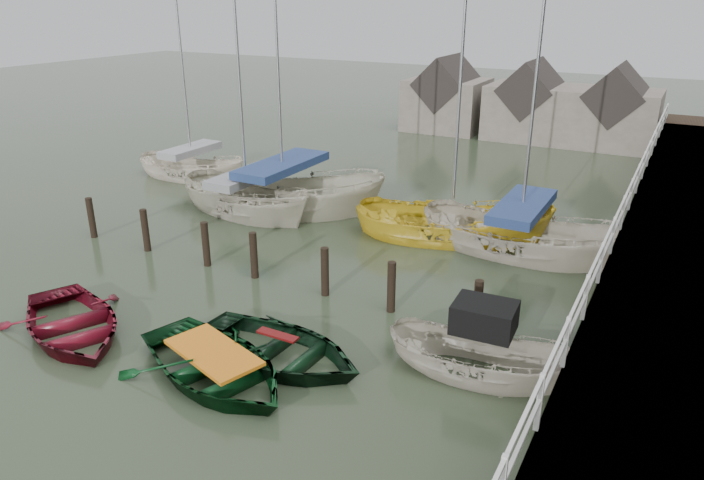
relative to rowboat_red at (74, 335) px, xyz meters
The scene contains 13 objects.
ground 3.58m from the rowboat_red, 30.76° to the left, with size 120.00×120.00×0.00m, color #2B3622.
pier 17.26m from the rowboat_red, 43.31° to the left, with size 3.04×32.00×2.70m.
mooring_pilings 5.23m from the rowboat_red, 67.93° to the left, with size 13.72×0.22×1.80m.
far_sheds 28.16m from the rowboat_red, 82.01° to the left, with size 14.00×4.08×4.39m.
rowboat_red is the anchor object (origin of this frame).
rowboat_green 4.28m from the rowboat_red, ahead, with size 3.13×4.38×0.91m, color black.
rowboat_dkgreen 5.27m from the rowboat_red, 15.86° to the left, with size 3.03×4.24×0.88m, color black.
motorboat 9.69m from the rowboat_red, 18.43° to the left, with size 4.18×1.79×2.45m.
sailboat_a 9.56m from the rowboat_red, 101.29° to the left, with size 6.49×3.35×10.63m.
sailboat_b 10.34m from the rowboat_red, 94.75° to the left, with size 8.34×5.37×11.46m.
sailboat_c 12.07m from the rowboat_red, 61.22° to the left, with size 7.06×4.27×11.01m.
sailboat_d 13.25m from the rowboat_red, 52.04° to the left, with size 6.90×3.02×12.54m.
sailboat_e 13.99m from the rowboat_red, 120.17° to the left, with size 5.63×2.45×9.26m.
Camera 1 is at (9.30, -10.31, 7.76)m, focal length 32.00 mm.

